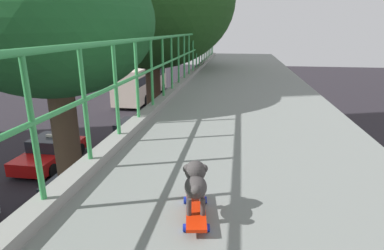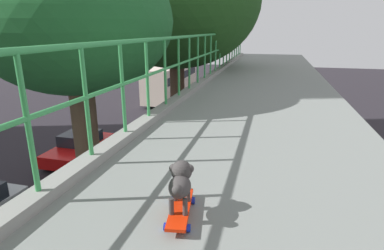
{
  "view_description": "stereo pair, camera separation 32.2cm",
  "coord_description": "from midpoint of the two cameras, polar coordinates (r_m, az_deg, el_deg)",
  "views": [
    {
      "loc": [
        1.16,
        0.41,
        6.51
      ],
      "look_at": [
        0.7,
        3.46,
        5.56
      ],
      "focal_mm": 29.12,
      "sensor_mm": 36.0,
      "label": 1
    },
    {
      "loc": [
        1.48,
        0.48,
        6.51
      ],
      "look_at": [
        0.7,
        3.46,
        5.56
      ],
      "focal_mm": 29.12,
      "sensor_mm": 36.0,
      "label": 2
    }
  ],
  "objects": [
    {
      "name": "small_dog",
      "position": [
        2.29,
        1.96,
        -10.24
      ],
      "size": [
        0.21,
        0.38,
        0.32
      ],
      "color": "#403B3B",
      "rests_on": "toy_skateboard"
    },
    {
      "name": "toy_skateboard",
      "position": [
        2.36,
        1.89,
        -15.15
      ],
      "size": [
        0.25,
        0.57,
        0.08
      ],
      "color": "red",
      "rests_on": "overpass_deck"
    },
    {
      "name": "car_white_fifth",
      "position": [
        12.72,
        -15.86,
        -11.1
      ],
      "size": [
        1.83,
        4.25,
        1.35
      ],
      "color": "silver",
      "rests_on": "ground"
    },
    {
      "name": "car_grey_seventh",
      "position": [
        18.54,
        -5.6,
        -1.2
      ],
      "size": [
        1.84,
        4.3,
        1.48
      ],
      "color": "slate",
      "rests_on": "ground"
    },
    {
      "name": "roadside_tree_mid",
      "position": [
        6.57,
        -19.33,
        16.27
      ],
      "size": [
        3.78,
        3.78,
        8.05
      ],
      "color": "brown",
      "rests_on": "ground"
    },
    {
      "name": "city_bus",
      "position": [
        30.67,
        -3.46,
        8.36
      ],
      "size": [
        2.55,
        10.14,
        3.23
      ],
      "color": "beige",
      "rests_on": "ground"
    },
    {
      "name": "roadside_tree_far",
      "position": [
        11.73,
        -2.09,
        21.6
      ],
      "size": [
        5.92,
        5.92,
        9.81
      ],
      "color": "brown",
      "rests_on": "ground"
    },
    {
      "name": "car_red_taxi_sixth",
      "position": [
        17.28,
        -19.33,
        -3.75
      ],
      "size": [
        1.95,
        4.12,
        1.49
      ],
      "color": "red",
      "rests_on": "ground"
    }
  ]
}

